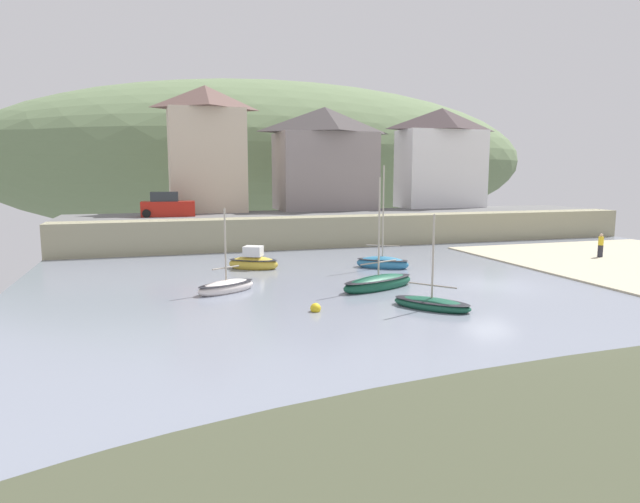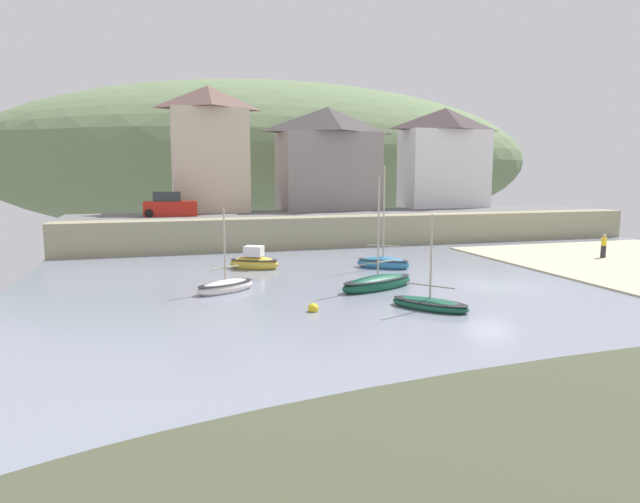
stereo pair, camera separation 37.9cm
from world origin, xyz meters
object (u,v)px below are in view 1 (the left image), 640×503
(waterfront_building_left, at_px, (207,148))
(sailboat_far_left, at_px, (253,262))
(fishing_boat_green, at_px, (432,304))
(person_on_slipway, at_px, (601,244))
(waterfront_building_centre, at_px, (325,158))
(dinghy_open_wooden, at_px, (382,263))
(waterfront_building_right, at_px, (441,157))
(parked_car_near_slipway, at_px, (167,206))
(rowboat_small_beached, at_px, (226,287))
(mooring_buoy, at_px, (316,308))
(sailboat_tall_mast, at_px, (378,283))

(waterfront_building_left, bearing_deg, sailboat_far_left, -86.55)
(fishing_boat_green, height_order, person_on_slipway, fishing_boat_green)
(waterfront_building_centre, relative_size, dinghy_open_wooden, 1.46)
(waterfront_building_right, height_order, sailboat_far_left, waterfront_building_right)
(waterfront_building_left, bearing_deg, waterfront_building_right, 0.00)
(waterfront_building_left, distance_m, parked_car_near_slipway, 7.47)
(rowboat_small_beached, height_order, mooring_buoy, rowboat_small_beached)
(waterfront_building_right, xyz_separation_m, sailboat_far_left, (-22.06, -16.71, -6.98))
(sailboat_far_left, bearing_deg, mooring_buoy, -60.08)
(fishing_boat_green, relative_size, rowboat_small_beached, 0.98)
(waterfront_building_centre, distance_m, dinghy_open_wooden, 20.11)
(sailboat_far_left, distance_m, rowboat_small_beached, 6.68)
(waterfront_building_centre, xyz_separation_m, sailboat_far_left, (-9.86, -16.71, -6.81))
(fishing_boat_green, height_order, sailboat_tall_mast, sailboat_tall_mast)
(mooring_buoy, bearing_deg, dinghy_open_wooden, 52.37)
(waterfront_building_centre, distance_m, mooring_buoy, 30.20)
(waterfront_building_left, xyz_separation_m, rowboat_small_beached, (-1.45, -22.92, -7.68))
(waterfront_building_right, relative_size, sailboat_far_left, 2.92)
(waterfront_building_left, relative_size, person_on_slipway, 6.73)
(mooring_buoy, bearing_deg, waterfront_building_left, 93.37)
(waterfront_building_centre, height_order, parked_car_near_slipway, waterfront_building_centre)
(waterfront_building_left, height_order, waterfront_building_centre, waterfront_building_left)
(waterfront_building_centre, bearing_deg, fishing_boat_green, -98.47)
(rowboat_small_beached, xyz_separation_m, person_on_slipway, (25.87, 3.24, 0.72))
(fishing_boat_green, relative_size, mooring_buoy, 9.32)
(sailboat_tall_mast, relative_size, parked_car_near_slipway, 1.39)
(waterfront_building_centre, bearing_deg, rowboat_small_beached, -118.26)
(dinghy_open_wooden, distance_m, parked_car_near_slipway, 19.04)
(waterfront_building_left, relative_size, waterfront_building_centre, 1.15)
(mooring_buoy, bearing_deg, waterfront_building_right, 52.46)
(sailboat_far_left, bearing_deg, waterfront_building_right, 63.82)
(dinghy_open_wooden, height_order, parked_car_near_slipway, dinghy_open_wooden)
(parked_car_near_slipway, distance_m, mooring_buoy, 24.15)
(person_on_slipway, distance_m, mooring_buoy, 24.22)
(waterfront_building_right, xyz_separation_m, parked_car_near_slipway, (-26.68, -4.50, -4.17))
(waterfront_building_right, bearing_deg, dinghy_open_wooden, -127.50)
(person_on_slipway, bearing_deg, dinghy_open_wooden, 176.66)
(waterfront_building_right, height_order, mooring_buoy, waterfront_building_right)
(waterfront_building_right, distance_m, person_on_slipway, 20.74)
(dinghy_open_wooden, bearing_deg, rowboat_small_beached, -121.70)
(fishing_boat_green, xyz_separation_m, mooring_buoy, (-4.94, 0.96, -0.08))
(dinghy_open_wooden, height_order, rowboat_small_beached, dinghy_open_wooden)
(sailboat_far_left, height_order, rowboat_small_beached, rowboat_small_beached)
(fishing_boat_green, bearing_deg, dinghy_open_wooden, 129.28)
(fishing_boat_green, xyz_separation_m, person_on_slipway, (17.84, 9.16, 0.77))
(sailboat_far_left, bearing_deg, waterfront_building_left, 120.12)
(person_on_slipway, height_order, mooring_buoy, person_on_slipway)
(waterfront_building_left, distance_m, sailboat_far_left, 18.37)
(rowboat_small_beached, relative_size, parked_car_near_slipway, 1.03)
(waterfront_building_left, xyz_separation_m, sailboat_far_left, (1.01, -16.71, -7.55))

